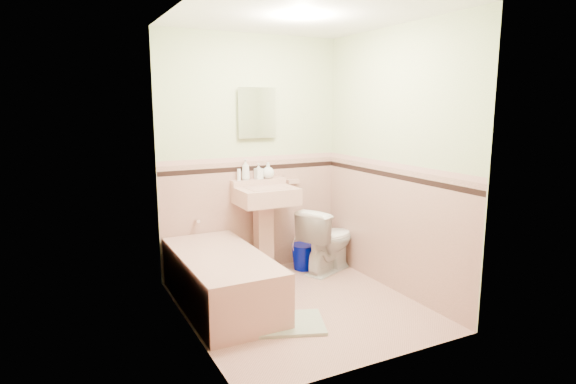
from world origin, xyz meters
name	(u,v)px	position (x,y,z in m)	size (l,w,h in m)	color
floor	(301,305)	(0.00, 0.00, 0.00)	(2.20, 2.20, 0.00)	tan
ceiling	(302,15)	(0.00, 0.00, 2.50)	(2.20, 2.20, 0.00)	white
wall_back	(252,156)	(0.00, 1.10, 1.25)	(2.50, 2.50, 0.00)	#F1E4C5
wall_front	(382,187)	(0.00, -1.10, 1.25)	(2.50, 2.50, 0.00)	#F1E4C5
wall_left	(186,176)	(-1.00, 0.00, 1.25)	(2.50, 2.50, 0.00)	#F1E4C5
wall_right	(394,162)	(1.00, 0.00, 1.25)	(2.50, 2.50, 0.00)	#F1E4C5
wainscot_back	(253,216)	(0.00, 1.09, 0.60)	(2.00, 2.00, 0.00)	tan
wainscot_front	(377,281)	(0.00, -1.09, 0.60)	(2.00, 2.00, 0.00)	tan
wainscot_left	(191,257)	(-0.99, 0.00, 0.60)	(2.20, 2.20, 0.00)	tan
wainscot_right	(390,228)	(0.99, 0.00, 0.60)	(2.20, 2.20, 0.00)	tan
accent_back	(252,168)	(0.00, 1.08, 1.12)	(2.00, 2.00, 0.00)	black
accent_front	(379,206)	(0.00, -1.08, 1.12)	(2.00, 2.00, 0.00)	black
accent_left	(189,192)	(-0.98, 0.00, 1.12)	(2.20, 2.20, 0.00)	black
accent_right	(392,175)	(0.98, 0.00, 1.12)	(2.20, 2.20, 0.00)	black
cap_back	(252,159)	(0.00, 1.08, 1.22)	(2.00, 2.00, 0.00)	tan
cap_front	(380,191)	(0.00, -1.08, 1.22)	(2.00, 2.00, 0.00)	tan
cap_left	(188,179)	(-0.98, 0.00, 1.22)	(2.20, 2.20, 0.00)	tan
cap_right	(392,165)	(0.98, 0.00, 1.22)	(2.20, 2.20, 0.00)	tan
bathtub	(221,281)	(-0.63, 0.33, 0.23)	(0.70, 1.50, 0.45)	tan
tub_faucet	(197,220)	(-0.63, 1.05, 0.63)	(0.04, 0.04, 0.12)	silver
sink	(266,232)	(0.05, 0.86, 0.47)	(0.60, 0.49, 0.94)	tan
sink_faucet	(260,185)	(0.05, 1.00, 0.95)	(0.02, 0.02, 0.10)	silver
medicine_cabinet	(257,113)	(0.05, 1.07, 1.70)	(0.36, 0.04, 0.45)	white
soap_dish	(293,181)	(0.47, 1.06, 0.95)	(0.13, 0.08, 0.04)	tan
soap_bottle_left	(246,170)	(-0.09, 1.04, 1.12)	(0.08, 0.08, 0.22)	#B2B2B2
soap_bottle_mid	(259,171)	(0.05, 1.04, 1.09)	(0.07, 0.08, 0.17)	#B2B2B2
soap_bottle_right	(268,170)	(0.16, 1.04, 1.09)	(0.13, 0.13, 0.17)	#B2B2B2
tube	(239,175)	(-0.17, 1.04, 1.07)	(0.04, 0.04, 0.12)	white
toilet	(328,240)	(0.70, 0.67, 0.35)	(0.39, 0.69, 0.70)	white
bucket	(304,257)	(0.50, 0.85, 0.14)	(0.28, 0.28, 0.28)	#000892
bath_mat	(282,324)	(-0.32, -0.28, 0.01)	(0.68, 0.45, 0.03)	#9CA98D
shoe	(281,317)	(-0.32, -0.25, 0.06)	(0.17, 0.08, 0.07)	#BF1E59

